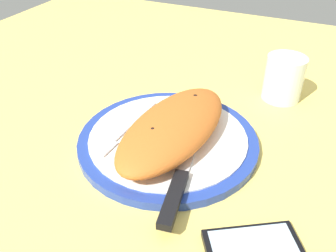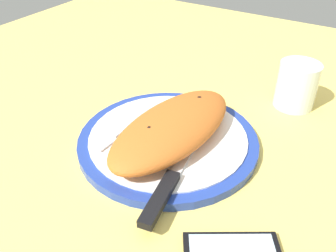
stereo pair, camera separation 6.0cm
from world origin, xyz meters
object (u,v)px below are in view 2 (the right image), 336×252
fork (125,128)px  knife (169,183)px  plate (168,140)px  calzone (173,128)px  water_glass (296,88)px

fork → knife: bearing=60.3°
plate → fork: 7.78cm
plate → fork: size_ratio=1.72×
calzone → fork: bearing=-79.0°
knife → water_glass: size_ratio=2.71×
plate → calzone: calzone is taller
fork → calzone: bearing=101.0°
calzone → knife: (9.46, 5.07, -2.00)cm
calzone → plate: bearing=-114.6°
plate → water_glass: 28.29cm
fork → plate: bearing=106.9°
fork → knife: 15.75cm
plate → water_glass: size_ratio=3.38×
plate → calzone: bearing=65.4°
plate → water_glass: water_glass is taller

